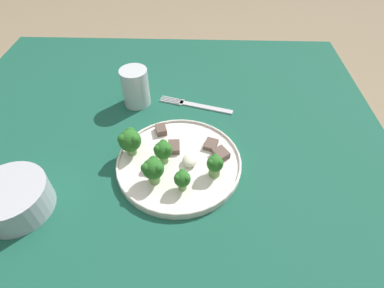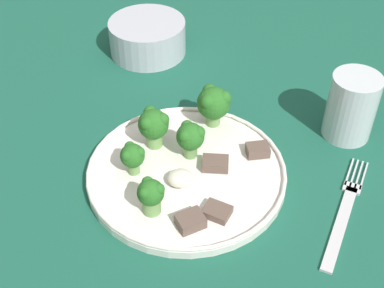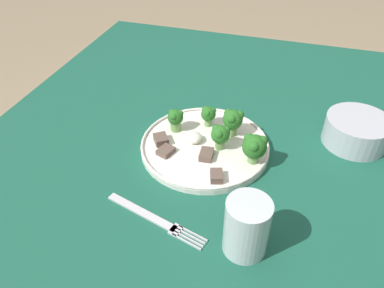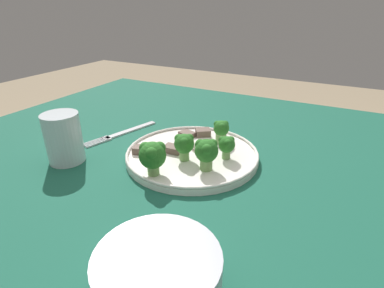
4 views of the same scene
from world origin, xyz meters
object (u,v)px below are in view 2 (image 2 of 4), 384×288
(cream_bowl, at_px, (148,38))
(drinking_glass, at_px, (351,110))
(dinner_plate, at_px, (187,173))
(fork, at_px, (345,212))

(cream_bowl, distance_m, drinking_glass, 0.39)
(drinking_glass, bearing_deg, cream_bowl, 152.55)
(dinner_plate, xyz_separation_m, fork, (0.21, -0.03, -0.01))
(dinner_plate, bearing_deg, cream_bowl, 111.31)
(fork, height_order, drinking_glass, drinking_glass)
(dinner_plate, distance_m, drinking_glass, 0.26)
(cream_bowl, bearing_deg, dinner_plate, -68.69)
(fork, xyz_separation_m, drinking_glass, (0.01, 0.16, 0.04))
(cream_bowl, relative_size, drinking_glass, 1.34)
(drinking_glass, bearing_deg, fork, -93.58)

